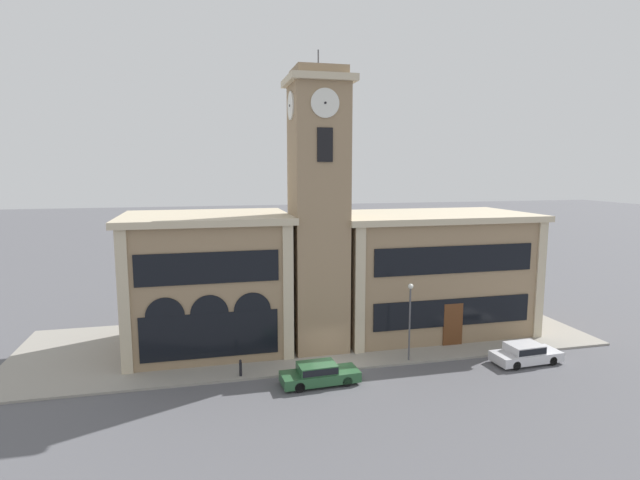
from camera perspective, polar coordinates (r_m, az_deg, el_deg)
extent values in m
plane|color=#56565B|center=(33.08, 1.62, -14.87)|extent=(300.00, 300.00, 0.00)
cube|color=gray|center=(38.97, -0.93, -11.12)|extent=(42.23, 13.07, 0.15)
cube|color=#937A5B|center=(34.89, -0.19, 2.13)|extent=(3.71, 3.71, 18.55)
cube|color=beige|center=(35.19, -0.20, 17.71)|extent=(4.41, 4.41, 0.45)
cube|color=#937A5B|center=(35.28, -0.20, 18.55)|extent=(3.41, 3.41, 0.60)
cylinder|color=#4C4C51|center=(35.45, -0.20, 19.98)|extent=(0.10, 0.10, 1.20)
cylinder|color=silver|center=(33.11, 0.59, 15.40)|extent=(1.88, 0.10, 1.88)
cylinder|color=black|center=(33.05, 0.62, 15.41)|extent=(0.15, 0.04, 0.15)
cylinder|color=silver|center=(34.56, -3.38, 15.08)|extent=(0.10, 1.88, 1.88)
cylinder|color=black|center=(34.55, -3.50, 15.08)|extent=(0.04, 0.15, 0.15)
cube|color=black|center=(32.89, 0.58, 10.83)|extent=(1.04, 0.10, 2.20)
cube|color=#937A5B|center=(37.12, -12.68, -4.96)|extent=(10.99, 8.54, 9.28)
cube|color=beige|center=(36.35, -12.92, 2.54)|extent=(11.69, 9.24, 0.45)
cube|color=beige|center=(33.26, -21.51, -6.86)|extent=(0.70, 0.16, 9.28)
cube|color=beige|center=(33.36, -3.64, -6.26)|extent=(0.70, 0.16, 9.28)
cube|color=black|center=(32.48, -12.67, -3.14)|extent=(9.01, 0.10, 2.04)
cube|color=black|center=(33.62, -12.43, -10.61)|extent=(8.79, 0.10, 2.97)
cylinder|color=black|center=(33.25, -17.29, -8.32)|extent=(2.42, 0.06, 2.42)
cylinder|color=black|center=(33.17, -12.51, -8.19)|extent=(2.42, 0.06, 2.42)
cylinder|color=black|center=(33.31, -7.73, -7.99)|extent=(2.42, 0.06, 2.42)
cube|color=#937A5B|center=(41.11, 12.23, -3.87)|extent=(14.96, 8.54, 9.02)
cube|color=beige|center=(40.41, 12.43, 2.71)|extent=(15.66, 9.24, 0.45)
cube|color=beige|center=(34.57, 4.61, -5.98)|extent=(0.70, 0.16, 9.02)
cube|color=beige|center=(41.20, 23.88, -4.36)|extent=(0.70, 0.16, 9.02)
cube|color=black|center=(36.98, 15.21, -2.17)|extent=(12.27, 0.10, 1.98)
cube|color=#5B3319|center=(38.12, 14.94, -9.40)|extent=(1.50, 0.12, 3.25)
cube|color=black|center=(37.85, 14.99, -7.98)|extent=(12.27, 0.10, 2.02)
cube|color=#285633|center=(31.26, 0.00, -15.32)|extent=(4.82, 1.99, 0.61)
cube|color=#285633|center=(30.99, -0.35, -14.40)|extent=(2.35, 1.69, 0.53)
cube|color=black|center=(30.99, -0.35, -14.40)|extent=(2.26, 1.72, 0.40)
cylinder|color=black|center=(32.40, 2.18, -14.78)|extent=(0.63, 0.25, 0.62)
cylinder|color=black|center=(31.08, 3.11, -15.81)|extent=(0.63, 0.25, 0.62)
cylinder|color=black|center=(31.66, -3.05, -15.35)|extent=(0.63, 0.25, 0.62)
cylinder|color=black|center=(30.30, -2.35, -16.46)|extent=(0.63, 0.25, 0.62)
cube|color=silver|center=(37.02, 22.49, -12.16)|extent=(4.70, 2.11, 0.62)
cube|color=silver|center=(36.72, 22.31, -11.34)|extent=(2.30, 1.79, 0.56)
cube|color=black|center=(36.72, 22.31, -11.34)|extent=(2.21, 1.83, 0.42)
cylinder|color=black|center=(38.54, 23.38, -11.67)|extent=(0.61, 0.25, 0.60)
cylinder|color=black|center=(37.38, 25.03, -12.39)|extent=(0.61, 0.25, 0.60)
cylinder|color=black|center=(36.85, 19.88, -12.40)|extent=(0.61, 0.25, 0.60)
cylinder|color=black|center=(35.63, 21.49, -13.20)|extent=(0.61, 0.25, 0.60)
cylinder|color=#4C4C51|center=(34.30, 10.20, -9.51)|extent=(0.12, 0.12, 4.90)
sphere|color=silver|center=(33.61, 10.31, -5.23)|extent=(0.36, 0.36, 0.36)
cylinder|color=black|center=(32.36, -9.07, -14.36)|extent=(0.18, 0.18, 0.90)
sphere|color=black|center=(32.16, -9.09, -13.48)|extent=(0.16, 0.16, 0.16)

